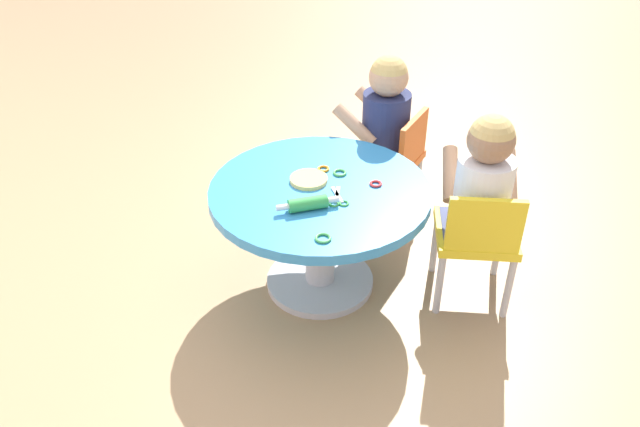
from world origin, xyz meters
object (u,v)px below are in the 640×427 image
Objects in this scene: seated_child_right at (385,112)px; child_chair_right at (390,159)px; child_chair_left at (477,236)px; rolling_pin at (308,203)px; craft_scissors at (338,200)px; craft_table at (320,214)px; seated_child_left at (484,180)px.

child_chair_right is at bearing -135.27° from seated_child_right.
seated_child_right reaches higher than child_chair_left.
child_chair_left is 1.00× the size of child_chair_right.
rolling_pin reaches higher than craft_scissors.
seated_child_right reaches higher than child_chair_right.
craft_table is 0.60m from child_chair_left.
craft_table is 0.63m from seated_child_left.
craft_scissors is at bearing -77.75° from rolling_pin.
seated_child_left is at bearing -97.27° from rolling_pin.
seated_child_left is 2.22× the size of rolling_pin.
craft_table is at bearing -32.46° from rolling_pin.
seated_child_right is at bearing -42.29° from rolling_pin.
seated_child_right reaches higher than rolling_pin.
child_chair_left is at bearing -169.52° from seated_child_right.
seated_child_left is 0.65m from seated_child_right.
child_chair_right is at bearing -39.45° from craft_scissors.
seated_child_left is at bearing -169.66° from child_chair_right.
seated_child_right is (0.43, -0.42, 0.18)m from craft_table.
seated_child_right is at bearing -44.77° from craft_table.
rolling_pin is at bearing 102.25° from craft_scissors.
child_chair_right reaches higher than craft_table.
child_chair_left reaches higher than craft_scissors.
seated_child_right is at bearing 44.73° from child_chair_right.
seated_child_left is 0.66m from child_chair_right.
seated_child_right is 0.66m from craft_scissors.
craft_scissors is at bearing 74.00° from child_chair_left.
child_chair_right is 0.77m from rolling_pin.
child_chair_left is at bearing -114.40° from craft_table.
child_chair_left is 0.67m from rolling_pin.
child_chair_left is 1.05× the size of seated_child_right.
child_chair_right is (0.65, 0.10, 0.00)m from child_chair_left.
child_chair_left reaches higher than craft_table.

